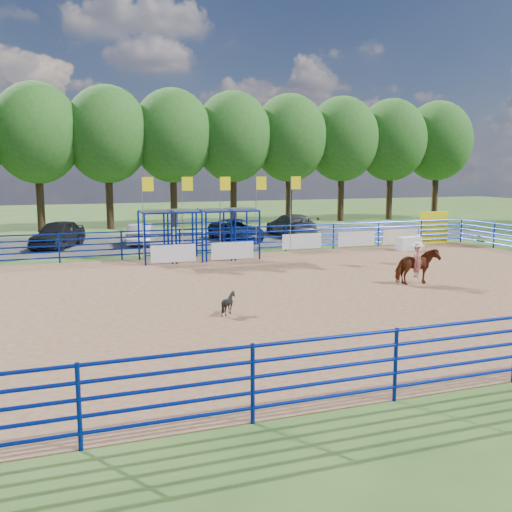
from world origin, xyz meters
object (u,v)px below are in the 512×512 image
object	(u,v)px
announcer_table	(409,243)
car_b	(142,234)
car_c	(236,230)
car_d	(291,225)
horse_and_rider	(417,264)
calf	(228,303)
car_a	(58,234)

from	to	relation	value
announcer_table	car_b	xyz separation A→B (m)	(-13.92, 7.72, 0.28)
car_c	car_d	size ratio (longest dim) A/B	0.94
horse_and_rider	car_d	distance (m)	17.29
car_d	horse_and_rider	bearing A→B (deg)	84.37
car_b	calf	bearing A→B (deg)	104.50
car_c	car_a	bearing A→B (deg)	171.86
car_b	car_d	distance (m)	10.44
calf	car_d	world-z (taller)	car_d
calf	car_d	bearing A→B (deg)	-31.62
announcer_table	horse_and_rider	bearing A→B (deg)	-122.82
car_c	car_b	bearing A→B (deg)	171.93
announcer_table	car_c	size ratio (longest dim) A/B	0.29
car_a	car_c	size ratio (longest dim) A/B	0.95
car_a	car_c	world-z (taller)	car_a
car_a	car_d	size ratio (longest dim) A/B	0.89
horse_and_rider	car_c	distance (m)	16.11
calf	car_d	size ratio (longest dim) A/B	0.14
announcer_table	car_d	size ratio (longest dim) A/B	0.27
horse_and_rider	calf	distance (m)	8.73
announcer_table	car_a	bearing A→B (deg)	157.07
calf	car_c	size ratio (longest dim) A/B	0.15
horse_and_rider	car_d	xyz separation A→B (m)	(1.92, 17.18, -0.08)
car_d	car_c	bearing A→B (deg)	16.79
calf	announcer_table	bearing A→B (deg)	-56.26
announcer_table	horse_and_rider	size ratio (longest dim) A/B	0.61
calf	car_c	distance (m)	18.92
horse_and_rider	car_d	bearing A→B (deg)	83.63
car_c	car_d	xyz separation A→B (m)	(4.39, 1.26, 0.08)
announcer_table	car_a	xyz separation A→B (m)	(-18.77, 7.94, 0.41)
calf	car_c	world-z (taller)	car_c
car_a	announcer_table	bearing A→B (deg)	1.18
horse_and_rider	car_c	world-z (taller)	horse_and_rider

